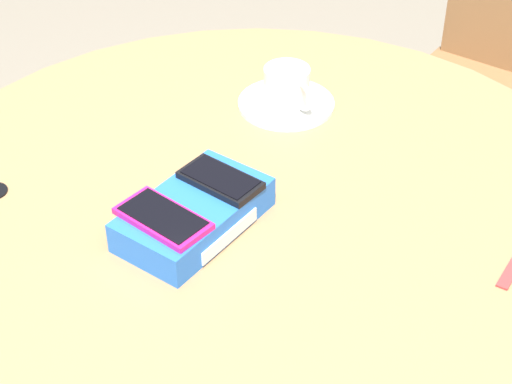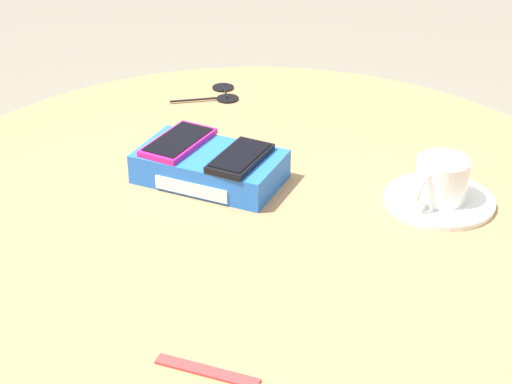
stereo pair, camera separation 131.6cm
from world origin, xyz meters
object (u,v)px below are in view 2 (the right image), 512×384
at_px(round_table, 256,268).
at_px(lanyard_strap, 207,371).
at_px(phone_magenta, 178,142).
at_px(phone_black, 240,158).
at_px(phone_box, 210,167).
at_px(saucer, 439,200).
at_px(coffee_cup, 441,179).
at_px(sunglasses, 222,94).

height_order(round_table, lanyard_strap, lanyard_strap).
xyz_separation_m(phone_magenta, phone_black, (0.11, -0.01, 0.00)).
bearing_deg(phone_black, phone_box, 173.18).
height_order(round_table, saucer, saucer).
bearing_deg(lanyard_strap, coffee_cup, 71.36).
bearing_deg(saucer, phone_box, -168.92).
height_order(saucer, coffee_cup, coffee_cup).
distance_m(phone_box, coffee_cup, 0.35).
bearing_deg(phone_magenta, phone_box, -7.07).
height_order(saucer, sunglasses, saucer).
distance_m(round_table, phone_box, 0.17).
bearing_deg(phone_box, lanyard_strap, -65.19).
bearing_deg(round_table, phone_magenta, 162.60).
bearing_deg(phone_magenta, sunglasses, 102.24).
height_order(phone_black, sunglasses, phone_black).
distance_m(round_table, coffee_cup, 0.31).
distance_m(coffee_cup, sunglasses, 0.53).
distance_m(phone_black, coffee_cup, 0.30).
relative_size(phone_black, lanyard_strap, 0.99).
bearing_deg(saucer, sunglasses, 152.29).
relative_size(round_table, phone_magenta, 8.24).
bearing_deg(phone_box, saucer, 11.08).
distance_m(coffee_cup, lanyard_strap, 0.49).
height_order(round_table, sunglasses, sunglasses).
bearing_deg(phone_magenta, saucer, 8.55).
relative_size(phone_box, phone_black, 1.85).
bearing_deg(phone_magenta, phone_black, -6.95).
xyz_separation_m(round_table, coffee_cup, (0.25, 0.11, 0.16)).
xyz_separation_m(phone_box, sunglasses, (-0.12, 0.31, -0.02)).
relative_size(lanyard_strap, sunglasses, 0.96).
distance_m(phone_box, lanyard_strap, 0.44).
bearing_deg(phone_black, round_table, -40.35).
bearing_deg(round_table, coffee_cup, 22.93).
bearing_deg(phone_black, phone_magenta, 173.05).
xyz_separation_m(saucer, coffee_cup, (-0.00, -0.00, 0.04)).
xyz_separation_m(round_table, phone_magenta, (-0.15, 0.05, 0.17)).
bearing_deg(sunglasses, saucer, -27.71).
distance_m(phone_box, saucer, 0.35).
bearing_deg(phone_box, phone_magenta, 172.93).
bearing_deg(saucer, round_table, -156.70).
relative_size(phone_box, coffee_cup, 2.14).
distance_m(phone_box, phone_magenta, 0.06).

